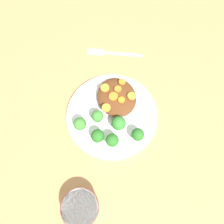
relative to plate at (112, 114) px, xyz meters
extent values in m
plane|color=tan|center=(0.00, 0.00, -0.01)|extent=(4.00, 4.00, 0.00)
cylinder|color=white|center=(0.00, 0.00, 0.00)|extent=(0.27, 0.27, 0.02)
torus|color=white|center=(0.00, 0.00, 0.01)|extent=(0.27, 0.27, 0.01)
cylinder|color=white|center=(-0.22, 0.15, 0.01)|extent=(0.09, 0.09, 0.05)
cylinder|color=maroon|center=(-0.22, 0.15, 0.03)|extent=(0.09, 0.09, 0.01)
cylinder|color=white|center=(-0.22, 0.15, 0.03)|extent=(0.08, 0.08, 0.01)
ellipsoid|color=#5B3319|center=(0.04, -0.03, 0.02)|extent=(0.13, 0.12, 0.03)
cylinder|color=#7FA85B|center=(-0.01, 0.10, 0.02)|extent=(0.02, 0.02, 0.02)
sphere|color=#3D8433|center=(-0.01, 0.10, 0.04)|extent=(0.04, 0.04, 0.04)
cylinder|color=#7FA85B|center=(-0.06, 0.06, 0.01)|extent=(0.02, 0.02, 0.02)
sphere|color=#286B23|center=(-0.06, 0.06, 0.03)|extent=(0.04, 0.04, 0.04)
cylinder|color=#7FA85B|center=(-0.09, -0.05, 0.02)|extent=(0.02, 0.02, 0.02)
sphere|color=#286B23|center=(-0.09, -0.05, 0.04)|extent=(0.04, 0.04, 0.04)
cylinder|color=#759E51|center=(-0.01, 0.04, 0.02)|extent=(0.02, 0.02, 0.02)
sphere|color=#3D8433|center=(-0.01, 0.04, 0.04)|extent=(0.03, 0.03, 0.03)
cylinder|color=#759E51|center=(-0.08, 0.03, 0.02)|extent=(0.02, 0.02, 0.02)
sphere|color=#286B23|center=(-0.08, 0.03, 0.04)|extent=(0.04, 0.04, 0.04)
cylinder|color=#7FA85B|center=(-0.04, -0.01, 0.02)|extent=(0.02, 0.02, 0.02)
sphere|color=#337A2D|center=(-0.04, -0.01, 0.04)|extent=(0.04, 0.04, 0.04)
cylinder|color=orange|center=(0.02, -0.07, 0.04)|extent=(0.02, 0.02, 0.01)
cylinder|color=orange|center=(0.01, 0.01, 0.04)|extent=(0.03, 0.03, 0.01)
cylinder|color=orange|center=(0.04, -0.02, 0.04)|extent=(0.03, 0.03, 0.01)
cylinder|color=orange|center=(0.07, -0.05, 0.04)|extent=(0.02, 0.02, 0.01)
cylinder|color=orange|center=(0.07, 0.00, 0.04)|extent=(0.03, 0.03, 0.01)
cylinder|color=orange|center=(0.02, -0.03, 0.04)|extent=(0.02, 0.02, 0.01)
cylinder|color=orange|center=(0.05, -0.04, 0.04)|extent=(0.02, 0.02, 0.01)
cube|color=#BCBCBC|center=(0.20, -0.10, -0.01)|extent=(0.06, 0.13, 0.01)
cube|color=#BCBCBC|center=(0.24, -0.02, -0.01)|extent=(0.04, 0.06, 0.01)
camera|label=1|loc=(-0.22, 0.07, 0.61)|focal=35.00mm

